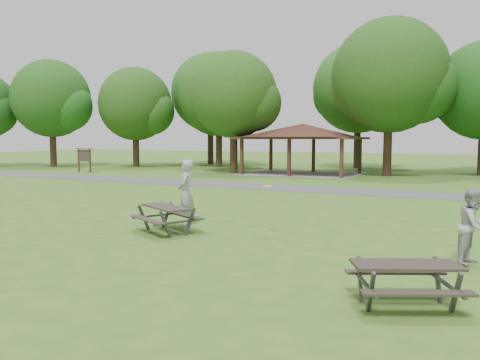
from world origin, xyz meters
The scene contains 16 objects.
ground centered at (0.00, 0.00, 0.00)m, with size 160.00×160.00×0.00m, color #3A631C.
asphalt_path centered at (0.00, 14.00, 0.01)m, with size 120.00×3.20×0.02m, color #47474A.
pavilion centered at (-4.00, 24.00, 3.06)m, with size 8.60×7.01×3.76m.
notice_board centered at (-20.00, 18.00, 1.31)m, with size 1.60×0.30×1.88m.
tree_row_a centered at (-27.91, 22.03, 6.15)m, with size 7.56×7.20×9.97m.
tree_row_b centered at (-20.92, 25.53, 5.67)m, with size 7.14×6.80×9.28m.
tree_row_c centered at (-13.90, 29.03, 6.54)m, with size 8.19×7.80×10.67m.
tree_row_d centered at (-8.92, 22.53, 5.77)m, with size 6.93×6.60×9.27m.
tree_row_e centered at (2.10, 25.03, 6.78)m, with size 8.40×8.00×11.02m.
tree_deep_a centered at (-16.90, 32.53, 7.13)m, with size 8.40×8.00×11.38m.
tree_deep_b centered at (-1.90, 33.03, 6.89)m, with size 8.40×8.00×11.13m.
picnic_table_middle centered at (0.07, 1.29, 0.56)m, with size 2.21×2.05×0.76m.
picnic_table_far centered at (6.85, -1.78, 0.52)m, with size 2.04×1.89×0.71m.
frisbee_in_flight centered at (2.77, 2.18, 1.34)m, with size 0.38×0.38×0.02m.
frisbee_thrower centered at (-0.13, 2.57, 0.99)m, with size 0.72×0.48×1.99m, color #A3A3A6.
frisbee_catcher centered at (7.74, 1.50, 0.80)m, with size 0.78×0.61×1.60m, color #A2A3A5.
Camera 1 is at (7.78, -9.27, 2.60)m, focal length 35.00 mm.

